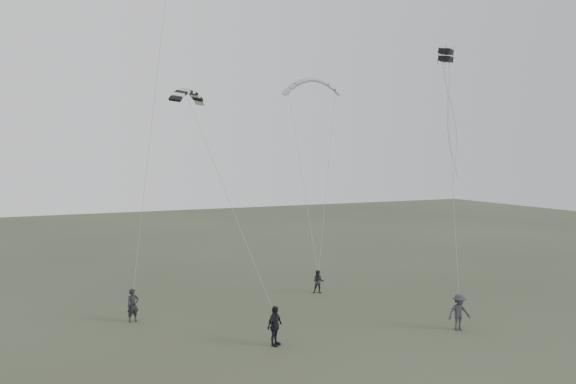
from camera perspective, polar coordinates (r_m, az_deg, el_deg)
name	(u,v)px	position (r m, az deg, el deg)	size (l,w,h in m)	color
ground	(320,339)	(29.63, 3.28, -14.67)	(140.00, 140.00, 0.00)	#363D2A
flyer_left	(133,305)	(33.31, -15.47, -11.03)	(0.69, 0.45, 1.88)	black
flyer_right	(318,282)	(38.59, 3.10, -9.09)	(0.77, 0.60, 1.57)	#26252B
flyer_center	(275,326)	(28.34, -1.36, -13.44)	(1.15, 0.48, 1.97)	black
flyer_far	(459,312)	(32.01, 16.99, -11.60)	(1.26, 0.72, 1.95)	#2E2E33
kite_pale_large	(312,80)	(44.12, 2.44, 11.33)	(4.50, 1.01, 1.80)	#A3A5A8
kite_striped	(188,91)	(31.48, -10.13, 10.08)	(2.64, 0.66, 1.07)	black
kite_box	(446,55)	(35.93, 15.73, 13.23)	(0.71, 0.71, 0.75)	black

